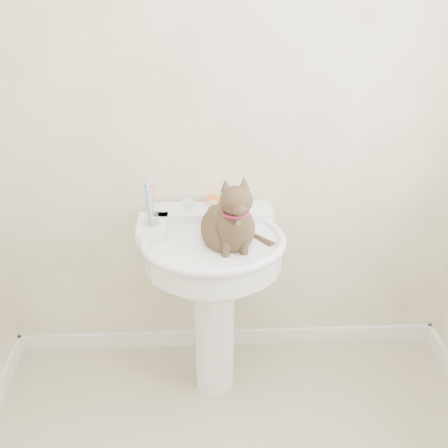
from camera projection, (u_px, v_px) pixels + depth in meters
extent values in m
cube|color=white|center=(228.00, 337.00, 2.79)|extent=(2.20, 0.02, 0.09)
cylinder|color=white|center=(214.00, 332.00, 2.40)|extent=(0.18, 0.18, 0.66)
cylinder|color=white|center=(213.00, 252.00, 2.20)|extent=(0.58, 0.58, 0.13)
ellipsoid|color=white|center=(213.00, 265.00, 2.23)|extent=(0.53, 0.46, 0.21)
torus|color=white|center=(213.00, 240.00, 2.17)|extent=(0.61, 0.61, 0.04)
cube|color=white|center=(212.00, 214.00, 2.35)|extent=(0.54, 0.14, 0.06)
cube|color=white|center=(153.00, 228.00, 2.23)|extent=(0.13, 0.19, 0.06)
cylinder|color=silver|center=(212.00, 208.00, 2.28)|extent=(0.05, 0.05, 0.05)
cylinder|color=silver|center=(212.00, 207.00, 2.22)|extent=(0.04, 0.04, 0.14)
sphere|color=white|center=(187.00, 202.00, 2.29)|extent=(0.06, 0.06, 0.06)
sphere|color=white|center=(237.00, 201.00, 2.30)|extent=(0.06, 0.06, 0.06)
cube|color=orange|center=(217.00, 201.00, 2.36)|extent=(0.10, 0.08, 0.03)
cylinder|color=silver|center=(152.00, 224.00, 2.20)|extent=(0.07, 0.07, 0.01)
cylinder|color=white|center=(151.00, 214.00, 2.18)|extent=(0.06, 0.06, 0.09)
cylinder|color=#3C8EE3|center=(147.00, 203.00, 2.15)|extent=(0.01, 0.01, 0.17)
cylinder|color=white|center=(150.00, 203.00, 2.15)|extent=(0.01, 0.01, 0.17)
cylinder|color=pink|center=(153.00, 203.00, 2.15)|extent=(0.01, 0.01, 0.17)
ellipsoid|color=brown|center=(229.00, 228.00, 2.13)|extent=(0.22, 0.26, 0.20)
ellipsoid|color=brown|center=(230.00, 225.00, 2.02)|extent=(0.14, 0.14, 0.18)
ellipsoid|color=brown|center=(231.00, 201.00, 1.94)|extent=(0.13, 0.11, 0.11)
cone|color=brown|center=(221.00, 184.00, 1.92)|extent=(0.04, 0.04, 0.05)
cone|color=brown|center=(240.00, 184.00, 1.93)|extent=(0.04, 0.04, 0.05)
cylinder|color=brown|center=(256.00, 239.00, 2.18)|extent=(0.03, 0.03, 0.23)
torus|color=maroon|center=(231.00, 212.00, 1.97)|extent=(0.11, 0.11, 0.01)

